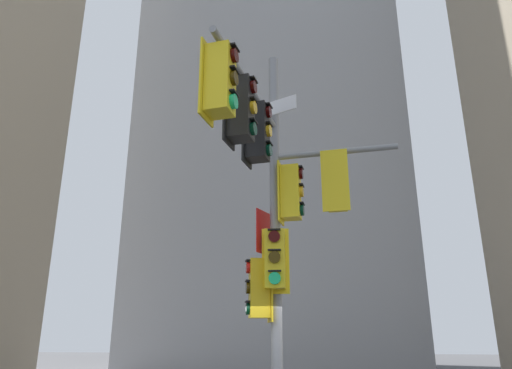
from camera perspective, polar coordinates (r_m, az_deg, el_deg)
name	(u,v)px	position (r m, az deg, el deg)	size (l,w,h in m)	color
building_mid_block	(278,51)	(41.28, 2.62, 15.83)	(16.98, 16.98, 50.01)	#9399A3
signal_pole_assembly	(273,195)	(8.01, 2.03, -1.30)	(3.04, 3.56, 7.41)	gray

